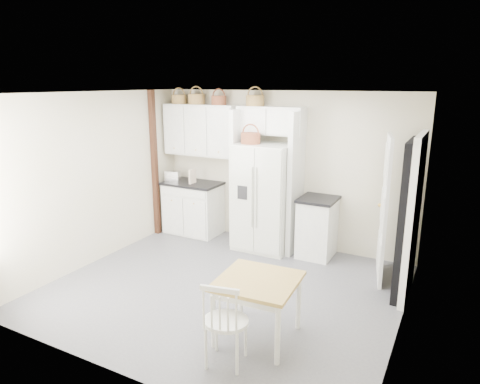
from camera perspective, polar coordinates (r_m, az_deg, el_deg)
The scene contains 27 objects.
floor at distance 5.98m, azimuth -2.11°, elevation -12.71°, with size 4.50×4.50×0.00m, color #4D4C54.
ceiling at distance 5.32m, azimuth -2.37°, elevation 13.04°, with size 4.50×4.50×0.00m, color white.
wall_back at distance 7.27m, azimuth 5.67°, elevation 3.03°, with size 4.50×4.50×0.00m, color beige.
wall_left at distance 6.89m, azimuth -18.68°, elevation 1.70°, with size 4.00×4.00×0.00m, color beige.
wall_right at distance 4.84m, azimuth 21.57°, elevation -3.78°, with size 4.00×4.00×0.00m, color beige.
refrigerator at distance 7.08m, azimuth 3.29°, elevation -0.68°, with size 0.92×0.74×1.77m, color silver.
base_cab_left at distance 7.96m, azimuth -6.21°, elevation -2.20°, with size 0.99×0.63×0.92m, color silver.
base_cab_right at distance 6.97m, azimuth 10.26°, elevation -4.77°, with size 0.53×0.63×0.93m, color silver.
dining_table at distance 4.81m, azimuth 2.35°, elevation -15.26°, with size 0.83×0.83×0.69m, color olive.
windsor_chair at distance 4.37m, azimuth -1.88°, elevation -16.84°, with size 0.45×0.41×0.92m, color silver.
counter_left at distance 7.84m, azimuth -6.31°, elevation 1.17°, with size 1.04×0.67×0.04m, color black.
counter_right at distance 6.83m, azimuth 10.44°, elevation -0.93°, with size 0.57×0.67×0.04m, color black.
toaster at distance 7.98m, azimuth -8.96°, elevation 2.14°, with size 0.26×0.15×0.18m, color silver.
cookbook_red at distance 7.72m, azimuth -6.39°, elevation 1.96°, with size 0.03×0.15×0.22m, color #A12715.
cookbook_cream at distance 7.71m, azimuth -6.37°, elevation 2.08°, with size 0.04×0.17×0.25m, color beige.
basket_upper_a at distance 7.93m, azimuth -8.13°, elevation 12.14°, with size 0.28×0.28×0.16m, color olive.
basket_upper_b at distance 7.72m, azimuth -5.83°, elevation 12.22°, with size 0.30×0.30×0.18m, color olive.
basket_upper_c at distance 7.48m, azimuth -2.85°, elevation 12.11°, with size 0.27×0.27×0.15m, color maroon.
basket_bridge_a at distance 7.15m, azimuth 2.02°, elevation 12.09°, with size 0.31×0.31×0.17m, color olive.
basket_fridge_a at distance 6.89m, azimuth 1.42°, elevation 7.17°, with size 0.32×0.32×0.17m, color maroon.
upper_cabinet at distance 7.71m, azimuth -5.18°, elevation 8.22°, with size 1.40×0.34×0.90m, color silver.
bridge_cabinet at distance 7.05m, azimuth 4.17°, elevation 9.49°, with size 1.12×0.34×0.45m, color silver.
fridge_panel_left at distance 7.30m, azimuth -0.05°, elevation 1.96°, with size 0.08×0.60×2.30m, color silver.
fridge_panel_right at distance 6.90m, azimuth 7.46°, elevation 1.09°, with size 0.08×0.60×2.30m, color silver.
trim_post at distance 7.82m, azimuth -11.32°, elevation 3.64°, with size 0.09×0.09×2.60m, color #412012.
doorway_void at distance 5.88m, azimuth 21.61°, elevation -3.45°, with size 0.18×0.85×2.05m, color black.
door_slab at distance 6.24m, azimuth 18.70°, elevation -2.19°, with size 0.80×0.04×2.05m, color white.
Camera 1 is at (2.67, -4.61, 2.73)m, focal length 32.00 mm.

